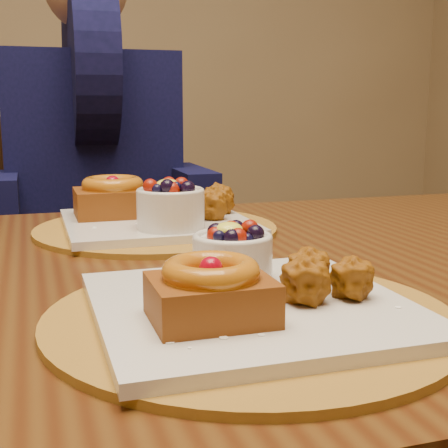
{
  "coord_description": "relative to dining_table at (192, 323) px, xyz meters",
  "views": [
    {
      "loc": [
        -0.09,
        -0.71,
        0.95
      ],
      "look_at": [
        0.08,
        -0.15,
        0.84
      ],
      "focal_mm": 50.0,
      "sensor_mm": 36.0,
      "label": 1
    }
  ],
  "objects": [
    {
      "name": "place_setting_far",
      "position": [
        -0.0,
        0.21,
        0.11
      ],
      "size": [
        0.38,
        0.38,
        0.09
      ],
      "color": "brown",
      "rests_on": "dining_table"
    },
    {
      "name": "place_setting_near",
      "position": [
        -0.0,
        -0.22,
        0.1
      ],
      "size": [
        0.38,
        0.38,
        0.08
      ],
      "color": "brown",
      "rests_on": "dining_table"
    },
    {
      "name": "chair_far",
      "position": [
        -0.12,
        0.71,
        -0.16
      ],
      "size": [
        0.48,
        0.48,
        0.93
      ],
      "rotation": [
        0.0,
        0.0,
        0.08
      ],
      "color": "black",
      "rests_on": "ground"
    },
    {
      "name": "dining_table",
      "position": [
        0.0,
        0.0,
        0.0
      ],
      "size": [
        1.6,
        0.9,
        0.76
      ],
      "color": "#3B1B0A",
      "rests_on": "ground"
    },
    {
      "name": "diner",
      "position": [
        -0.04,
        0.84,
        0.21
      ],
      "size": [
        0.51,
        0.49,
        0.83
      ],
      "rotation": [
        0.0,
        0.0,
        0.05
      ],
      "color": "black",
      "rests_on": "ground"
    }
  ]
}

